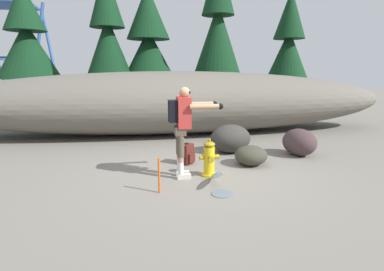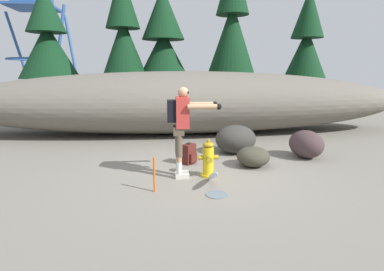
% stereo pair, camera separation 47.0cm
% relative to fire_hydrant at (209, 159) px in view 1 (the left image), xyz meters
% --- Properties ---
extents(ground_plane, '(56.00, 56.00, 0.04)m').
position_rel_fire_hydrant_xyz_m(ground_plane, '(-0.15, 0.20, -0.35)').
color(ground_plane, slate).
extents(dirt_embankment, '(14.96, 3.20, 2.01)m').
position_rel_fire_hydrant_xyz_m(dirt_embankment, '(-0.15, 4.46, 0.67)').
color(dirt_embankment, '#666056').
rests_on(dirt_embankment, ground_plane).
extents(fire_hydrant, '(0.39, 0.34, 0.73)m').
position_rel_fire_hydrant_xyz_m(fire_hydrant, '(0.00, 0.00, 0.00)').
color(fire_hydrant, gold).
rests_on(fire_hydrant, ground_plane).
extents(hydrant_water_jet, '(0.36, 1.00, 0.45)m').
position_rel_fire_hydrant_xyz_m(hydrant_water_jet, '(0.00, -0.61, -0.17)').
color(hydrant_water_jet, silver).
rests_on(hydrant_water_jet, ground_plane).
extents(utility_worker, '(0.98, 0.55, 1.72)m').
position_rel_fire_hydrant_xyz_m(utility_worker, '(-0.50, 0.01, 0.76)').
color(utility_worker, beige).
rests_on(utility_worker, ground_plane).
extents(spare_backpack, '(0.36, 0.36, 0.47)m').
position_rel_fire_hydrant_xyz_m(spare_backpack, '(-0.30, 0.87, -0.12)').
color(spare_backpack, '#511E19').
rests_on(spare_backpack, ground_plane).
extents(boulder_large, '(1.20, 1.09, 0.70)m').
position_rel_fire_hydrant_xyz_m(boulder_large, '(0.94, 1.66, 0.02)').
color(boulder_large, '#34322E').
rests_on(boulder_large, ground_plane).
extents(boulder_mid, '(0.87, 1.02, 0.65)m').
position_rel_fire_hydrant_xyz_m(boulder_mid, '(2.50, 1.08, -0.01)').
color(boulder_mid, '#433134').
rests_on(boulder_mid, ground_plane).
extents(boulder_small, '(1.01, 1.01, 0.42)m').
position_rel_fire_hydrant_xyz_m(boulder_small, '(1.06, 0.54, -0.12)').
color(boulder_small, '#3B3A2D').
rests_on(boulder_small, ground_plane).
extents(pine_tree_far_left, '(2.76, 2.76, 5.86)m').
position_rel_fire_hydrant_xyz_m(pine_tree_far_left, '(-6.06, 9.86, 3.07)').
color(pine_tree_far_left, '#47331E').
rests_on(pine_tree_far_left, ground_plane).
extents(pine_tree_left, '(2.24, 2.24, 6.22)m').
position_rel_fire_hydrant_xyz_m(pine_tree_left, '(-2.42, 8.39, 3.05)').
color(pine_tree_left, '#47331E').
rests_on(pine_tree_left, ground_plane).
extents(pine_tree_center, '(2.89, 2.89, 5.63)m').
position_rel_fire_hydrant_xyz_m(pine_tree_center, '(-0.71, 8.63, 2.66)').
color(pine_tree_center, '#47331E').
rests_on(pine_tree_center, ground_plane).
extents(pine_tree_right, '(2.10, 2.10, 6.82)m').
position_rel_fire_hydrant_xyz_m(pine_tree_right, '(2.12, 7.49, 3.50)').
color(pine_tree_right, '#47331E').
rests_on(pine_tree_right, ground_plane).
extents(pine_tree_far_right, '(2.29, 2.29, 5.79)m').
position_rel_fire_hydrant_xyz_m(pine_tree_far_right, '(5.96, 8.69, 2.80)').
color(pine_tree_far_right, '#47331E').
rests_on(pine_tree_far_right, ground_plane).
extents(survey_stake, '(0.04, 0.04, 0.60)m').
position_rel_fire_hydrant_xyz_m(survey_stake, '(-1.02, -0.69, -0.03)').
color(survey_stake, '#E55914').
rests_on(survey_stake, ground_plane).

